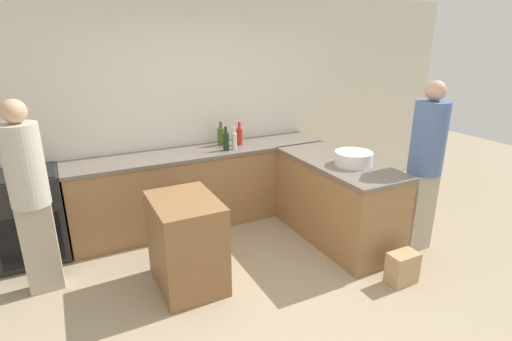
{
  "coord_description": "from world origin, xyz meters",
  "views": [
    {
      "loc": [
        -1.47,
        -2.56,
        2.25
      ],
      "look_at": [
        0.19,
        0.72,
        0.98
      ],
      "focal_mm": 28.0,
      "sensor_mm": 36.0,
      "label": 1
    }
  ],
  "objects_px": {
    "mixing_bowl": "(353,158)",
    "paper_bag": "(402,268)",
    "person_by_range": "(30,192)",
    "person_at_peninsula": "(425,162)",
    "island_table": "(187,243)",
    "vinegar_bottle_clear": "(234,140)",
    "olive_oil_bottle": "(221,136)",
    "wine_bottle_dark": "(226,141)",
    "hot_sauce_bottle": "(239,136)",
    "range_oven": "(29,217)"
  },
  "relations": [
    {
      "from": "person_by_range",
      "to": "paper_bag",
      "type": "distance_m",
      "value": 3.41
    },
    {
      "from": "mixing_bowl",
      "to": "olive_oil_bottle",
      "type": "xyz_separation_m",
      "value": [
        -0.95,
        1.36,
        0.05
      ]
    },
    {
      "from": "mixing_bowl",
      "to": "wine_bottle_dark",
      "type": "distance_m",
      "value": 1.49
    },
    {
      "from": "range_oven",
      "to": "person_by_range",
      "type": "relative_size",
      "value": 0.54
    },
    {
      "from": "wine_bottle_dark",
      "to": "hot_sauce_bottle",
      "type": "xyz_separation_m",
      "value": [
        0.24,
        0.15,
        0.0
      ]
    },
    {
      "from": "wine_bottle_dark",
      "to": "hot_sauce_bottle",
      "type": "relative_size",
      "value": 1.0
    },
    {
      "from": "wine_bottle_dark",
      "to": "paper_bag",
      "type": "height_order",
      "value": "wine_bottle_dark"
    },
    {
      "from": "range_oven",
      "to": "paper_bag",
      "type": "relative_size",
      "value": 3.04
    },
    {
      "from": "mixing_bowl",
      "to": "person_at_peninsula",
      "type": "height_order",
      "value": "person_at_peninsula"
    },
    {
      "from": "range_oven",
      "to": "person_by_range",
      "type": "bearing_deg",
      "value": -81.23
    },
    {
      "from": "vinegar_bottle_clear",
      "to": "person_at_peninsula",
      "type": "bearing_deg",
      "value": -45.54
    },
    {
      "from": "range_oven",
      "to": "olive_oil_bottle",
      "type": "distance_m",
      "value": 2.26
    },
    {
      "from": "mixing_bowl",
      "to": "paper_bag",
      "type": "xyz_separation_m",
      "value": [
        -0.03,
        -0.84,
        -0.85
      ]
    },
    {
      "from": "olive_oil_bottle",
      "to": "hot_sauce_bottle",
      "type": "height_order",
      "value": "olive_oil_bottle"
    },
    {
      "from": "vinegar_bottle_clear",
      "to": "hot_sauce_bottle",
      "type": "height_order",
      "value": "hot_sauce_bottle"
    },
    {
      "from": "person_by_range",
      "to": "island_table",
      "type": "bearing_deg",
      "value": -23.51
    },
    {
      "from": "olive_oil_bottle",
      "to": "person_at_peninsula",
      "type": "relative_size",
      "value": 0.16
    },
    {
      "from": "vinegar_bottle_clear",
      "to": "hot_sauce_bottle",
      "type": "xyz_separation_m",
      "value": [
        0.14,
        0.17,
        0.0
      ]
    },
    {
      "from": "vinegar_bottle_clear",
      "to": "olive_oil_bottle",
      "type": "bearing_deg",
      "value": 104.72
    },
    {
      "from": "hot_sauce_bottle",
      "to": "person_by_range",
      "type": "height_order",
      "value": "person_by_range"
    },
    {
      "from": "mixing_bowl",
      "to": "olive_oil_bottle",
      "type": "distance_m",
      "value": 1.66
    },
    {
      "from": "person_by_range",
      "to": "wine_bottle_dark",
      "type": "bearing_deg",
      "value": 14.58
    },
    {
      "from": "island_table",
      "to": "wine_bottle_dark",
      "type": "bearing_deg",
      "value": 51.14
    },
    {
      "from": "vinegar_bottle_clear",
      "to": "person_by_range",
      "type": "bearing_deg",
      "value": -166.44
    },
    {
      "from": "island_table",
      "to": "vinegar_bottle_clear",
      "type": "xyz_separation_m",
      "value": [
        0.95,
        1.04,
        0.61
      ]
    },
    {
      "from": "island_table",
      "to": "olive_oil_bottle",
      "type": "bearing_deg",
      "value": 55.71
    },
    {
      "from": "olive_oil_bottle",
      "to": "vinegar_bottle_clear",
      "type": "distance_m",
      "value": 0.27
    },
    {
      "from": "range_oven",
      "to": "person_at_peninsula",
      "type": "distance_m",
      "value": 4.11
    },
    {
      "from": "olive_oil_bottle",
      "to": "person_at_peninsula",
      "type": "bearing_deg",
      "value": -48.77
    },
    {
      "from": "person_at_peninsula",
      "to": "island_table",
      "type": "bearing_deg",
      "value": 169.01
    },
    {
      "from": "range_oven",
      "to": "vinegar_bottle_clear",
      "type": "distance_m",
      "value": 2.32
    },
    {
      "from": "hot_sauce_bottle",
      "to": "mixing_bowl",
      "type": "bearing_deg",
      "value": -59.85
    },
    {
      "from": "person_by_range",
      "to": "paper_bag",
      "type": "bearing_deg",
      "value": -25.38
    },
    {
      "from": "olive_oil_bottle",
      "to": "vinegar_bottle_clear",
      "type": "bearing_deg",
      "value": -75.28
    },
    {
      "from": "vinegar_bottle_clear",
      "to": "paper_bag",
      "type": "xyz_separation_m",
      "value": [
        0.85,
        -1.94,
        -0.88
      ]
    },
    {
      "from": "island_table",
      "to": "person_at_peninsula",
      "type": "bearing_deg",
      "value": -10.99
    },
    {
      "from": "mixing_bowl",
      "to": "person_by_range",
      "type": "relative_size",
      "value": 0.23
    },
    {
      "from": "wine_bottle_dark",
      "to": "hot_sauce_bottle",
      "type": "bearing_deg",
      "value": 32.08
    },
    {
      "from": "person_by_range",
      "to": "person_at_peninsula",
      "type": "distance_m",
      "value": 3.76
    },
    {
      "from": "range_oven",
      "to": "mixing_bowl",
      "type": "relative_size",
      "value": 2.37
    },
    {
      "from": "person_at_peninsula",
      "to": "paper_bag",
      "type": "bearing_deg",
      "value": -145.74
    },
    {
      "from": "mixing_bowl",
      "to": "person_by_range",
      "type": "bearing_deg",
      "value": 169.04
    },
    {
      "from": "island_table",
      "to": "mixing_bowl",
      "type": "height_order",
      "value": "mixing_bowl"
    },
    {
      "from": "olive_oil_bottle",
      "to": "hot_sauce_bottle",
      "type": "relative_size",
      "value": 1.03
    },
    {
      "from": "wine_bottle_dark",
      "to": "paper_bag",
      "type": "xyz_separation_m",
      "value": [
        0.95,
        -1.95,
        -0.89
      ]
    },
    {
      "from": "wine_bottle_dark",
      "to": "paper_bag",
      "type": "distance_m",
      "value": 2.35
    },
    {
      "from": "hot_sauce_bottle",
      "to": "person_at_peninsula",
      "type": "height_order",
      "value": "person_at_peninsula"
    },
    {
      "from": "island_table",
      "to": "hot_sauce_bottle",
      "type": "bearing_deg",
      "value": 47.81
    },
    {
      "from": "range_oven",
      "to": "vinegar_bottle_clear",
      "type": "relative_size",
      "value": 3.43
    },
    {
      "from": "island_table",
      "to": "olive_oil_bottle",
      "type": "distance_m",
      "value": 1.69
    }
  ]
}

